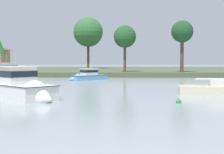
{
  "coord_description": "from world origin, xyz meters",
  "views": [
    {
      "loc": [
        -0.63,
        -6.75,
        3.54
      ],
      "look_at": [
        -1.33,
        31.52,
        1.51
      ],
      "focal_mm": 50.91,
      "sensor_mm": 36.0,
      "label": 1
    }
  ],
  "objects_px": {
    "cruiser_wood": "(6,77)",
    "cruiser_white": "(21,91)",
    "cruiser_skyblue": "(86,77)",
    "sailboat_cream": "(223,92)",
    "mooring_buoy_green": "(179,102)"
  },
  "relations": [
    {
      "from": "cruiser_wood",
      "to": "cruiser_white",
      "type": "relative_size",
      "value": 1.12
    },
    {
      "from": "cruiser_skyblue",
      "to": "mooring_buoy_green",
      "type": "bearing_deg",
      "value": -70.45
    },
    {
      "from": "cruiser_skyblue",
      "to": "mooring_buoy_green",
      "type": "relative_size",
      "value": 14.83
    },
    {
      "from": "cruiser_skyblue",
      "to": "cruiser_wood",
      "type": "bearing_deg",
      "value": -172.81
    },
    {
      "from": "cruiser_wood",
      "to": "cruiser_skyblue",
      "type": "distance_m",
      "value": 13.92
    },
    {
      "from": "cruiser_skyblue",
      "to": "mooring_buoy_green",
      "type": "height_order",
      "value": "cruiser_skyblue"
    },
    {
      "from": "sailboat_cream",
      "to": "mooring_buoy_green",
      "type": "distance_m",
      "value": 8.7
    },
    {
      "from": "cruiser_wood",
      "to": "cruiser_white",
      "type": "distance_m",
      "value": 27.75
    },
    {
      "from": "mooring_buoy_green",
      "to": "cruiser_white",
      "type": "bearing_deg",
      "value": 168.65
    },
    {
      "from": "cruiser_wood",
      "to": "cruiser_skyblue",
      "type": "bearing_deg",
      "value": 7.19
    },
    {
      "from": "cruiser_skyblue",
      "to": "sailboat_cream",
      "type": "height_order",
      "value": "sailboat_cream"
    },
    {
      "from": "cruiser_white",
      "to": "mooring_buoy_green",
      "type": "relative_size",
      "value": 19.62
    },
    {
      "from": "cruiser_wood",
      "to": "sailboat_cream",
      "type": "height_order",
      "value": "sailboat_cream"
    },
    {
      "from": "cruiser_wood",
      "to": "sailboat_cream",
      "type": "relative_size",
      "value": 0.77
    },
    {
      "from": "cruiser_skyblue",
      "to": "sailboat_cream",
      "type": "relative_size",
      "value": 0.52
    }
  ]
}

